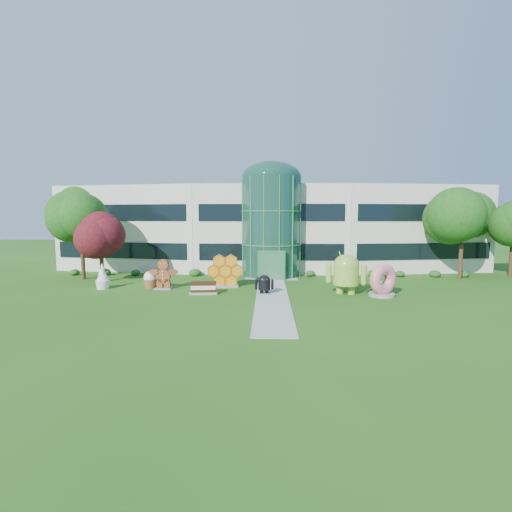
# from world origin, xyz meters

# --- Properties ---
(ground) EXTENTS (140.00, 140.00, 0.00)m
(ground) POSITION_xyz_m (0.00, 0.00, 0.00)
(ground) COLOR #215114
(ground) RESTS_ON ground
(building) EXTENTS (46.00, 15.00, 9.30)m
(building) POSITION_xyz_m (0.00, 18.00, 4.65)
(building) COLOR beige
(building) RESTS_ON ground
(atrium) EXTENTS (6.00, 6.00, 9.80)m
(atrium) POSITION_xyz_m (0.00, 12.00, 4.90)
(atrium) COLOR #194738
(atrium) RESTS_ON ground
(walkway) EXTENTS (2.40, 20.00, 0.04)m
(walkway) POSITION_xyz_m (0.00, 2.00, 0.02)
(walkway) COLOR #9E9E93
(walkway) RESTS_ON ground
(tree_red) EXTENTS (4.00, 4.00, 6.00)m
(tree_red) POSITION_xyz_m (-15.50, 7.50, 3.00)
(tree_red) COLOR #3F0C14
(tree_red) RESTS_ON ground
(trees_backdrop) EXTENTS (52.00, 8.00, 8.40)m
(trees_backdrop) POSITION_xyz_m (0.00, 13.00, 4.20)
(trees_backdrop) COLOR #1D4411
(trees_backdrop) RESTS_ON ground
(android_green) EXTENTS (3.67, 2.95, 3.62)m
(android_green) POSITION_xyz_m (5.70, 2.88, 1.81)
(android_green) COLOR #89B339
(android_green) RESTS_ON ground
(android_black) EXTENTS (1.59, 1.13, 1.72)m
(android_black) POSITION_xyz_m (-0.61, 2.68, 0.86)
(android_black) COLOR black
(android_black) RESTS_ON ground
(donut) EXTENTS (2.66, 2.18, 2.50)m
(donut) POSITION_xyz_m (8.24, 2.12, 1.25)
(donut) COLOR #F25C8A
(donut) RESTS_ON ground
(gingerbread) EXTENTS (2.80, 1.27, 2.51)m
(gingerbread) POSITION_xyz_m (-8.93, 4.36, 1.26)
(gingerbread) COLOR brown
(gingerbread) RESTS_ON ground
(ice_cream_sandwich) EXTENTS (2.20, 1.25, 0.94)m
(ice_cream_sandwich) POSITION_xyz_m (-5.31, 2.55, 0.47)
(ice_cream_sandwich) COLOR black
(ice_cream_sandwich) RESTS_ON ground
(honeycomb) EXTENTS (3.33, 1.54, 2.52)m
(honeycomb) POSITION_xyz_m (-3.93, 5.36, 1.26)
(honeycomb) COLOR orange
(honeycomb) RESTS_ON ground
(froyo) EXTENTS (1.54, 1.54, 2.07)m
(froyo) POSITION_xyz_m (-14.04, 4.35, 1.03)
(froyo) COLOR white
(froyo) RESTS_ON ground
(cupcake) EXTENTS (1.24, 1.24, 1.42)m
(cupcake) POSITION_xyz_m (-10.23, 4.93, 0.71)
(cupcake) COLOR white
(cupcake) RESTS_ON ground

